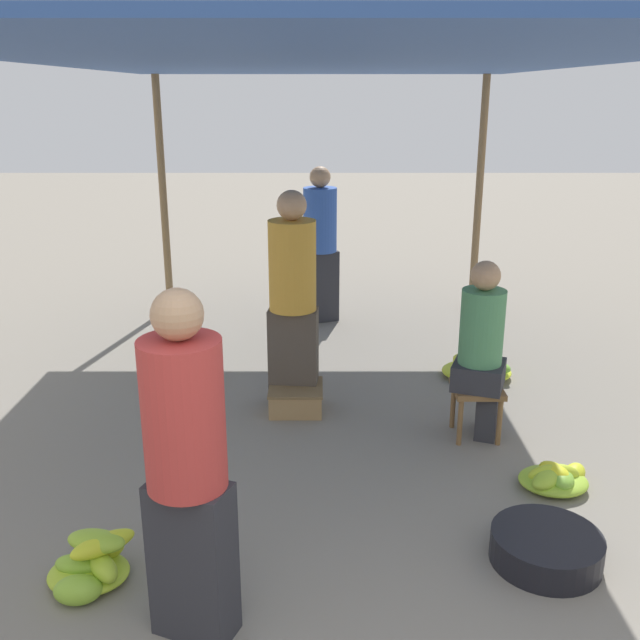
{
  "coord_description": "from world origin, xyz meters",
  "views": [
    {
      "loc": [
        -0.01,
        -1.77,
        2.35
      ],
      "look_at": [
        0.0,
        2.79,
        0.88
      ],
      "focal_mm": 40.0,
      "sensor_mm": 36.0,
      "label": 1
    }
  ],
  "objects_px": {
    "vendor_foreground": "(185,467)",
    "banana_pile_left_2": "(173,341)",
    "stool": "(475,396)",
    "banana_pile_left_0": "(90,565)",
    "banana_pile_right_0": "(476,367)",
    "banana_pile_left_1": "(184,368)",
    "vendor_seated": "(481,348)",
    "shopper_walking_mid": "(291,298)",
    "shopper_walking_far": "(318,243)",
    "crate_near": "(294,398)",
    "basin_black": "(544,548)",
    "banana_pile_right_1": "(554,478)"
  },
  "relations": [
    {
      "from": "shopper_walking_far",
      "to": "vendor_foreground",
      "type": "bearing_deg",
      "value": -96.93
    },
    {
      "from": "basin_black",
      "to": "banana_pile_left_1",
      "type": "distance_m",
      "value": 3.45
    },
    {
      "from": "banana_pile_left_0",
      "to": "banana_pile_right_1",
      "type": "bearing_deg",
      "value": 19.0
    },
    {
      "from": "stool",
      "to": "banana_pile_left_1",
      "type": "height_order",
      "value": "stool"
    },
    {
      "from": "banana_pile_left_2",
      "to": "banana_pile_left_1",
      "type": "bearing_deg",
      "value": -71.63
    },
    {
      "from": "banana_pile_left_0",
      "to": "vendor_foreground",
      "type": "bearing_deg",
      "value": -29.48
    },
    {
      "from": "banana_pile_left_0",
      "to": "banana_pile_left_1",
      "type": "height_order",
      "value": "banana_pile_left_0"
    },
    {
      "from": "banana_pile_right_1",
      "to": "banana_pile_left_0",
      "type": "bearing_deg",
      "value": -161.0
    },
    {
      "from": "stool",
      "to": "vendor_seated",
      "type": "relative_size",
      "value": 0.3
    },
    {
      "from": "vendor_foreground",
      "to": "banana_pile_left_2",
      "type": "distance_m",
      "value": 3.94
    },
    {
      "from": "vendor_seated",
      "to": "shopper_walking_far",
      "type": "xyz_separation_m",
      "value": [
        -1.12,
        2.69,
        0.19
      ]
    },
    {
      "from": "basin_black",
      "to": "banana_pile_right_0",
      "type": "height_order",
      "value": "banana_pile_right_0"
    },
    {
      "from": "vendor_seated",
      "to": "banana_pile_left_0",
      "type": "relative_size",
      "value": 2.83
    },
    {
      "from": "banana_pile_left_2",
      "to": "crate_near",
      "type": "relative_size",
      "value": 1.39
    },
    {
      "from": "vendor_seated",
      "to": "banana_pile_right_0",
      "type": "xyz_separation_m",
      "value": [
        0.24,
        1.1,
        -0.57
      ]
    },
    {
      "from": "stool",
      "to": "banana_pile_right_1",
      "type": "bearing_deg",
      "value": -63.55
    },
    {
      "from": "basin_black",
      "to": "banana_pile_left_1",
      "type": "relative_size",
      "value": 1.18
    },
    {
      "from": "stool",
      "to": "banana_pile_left_1",
      "type": "bearing_deg",
      "value": 153.9
    },
    {
      "from": "vendor_foreground",
      "to": "banana_pile_right_1",
      "type": "relative_size",
      "value": 3.39
    },
    {
      "from": "banana_pile_left_1",
      "to": "shopper_walking_mid",
      "type": "xyz_separation_m",
      "value": [
        0.95,
        -0.56,
        0.79
      ]
    },
    {
      "from": "stool",
      "to": "banana_pile_left_2",
      "type": "xyz_separation_m",
      "value": [
        -2.5,
        1.84,
        -0.24
      ]
    },
    {
      "from": "banana_pile_left_2",
      "to": "shopper_walking_mid",
      "type": "height_order",
      "value": "shopper_walking_mid"
    },
    {
      "from": "banana_pile_left_1",
      "to": "banana_pile_left_2",
      "type": "relative_size",
      "value": 0.85
    },
    {
      "from": "banana_pile_right_1",
      "to": "shopper_walking_far",
      "type": "relative_size",
      "value": 0.29
    },
    {
      "from": "banana_pile_right_0",
      "to": "banana_pile_left_1",
      "type": "bearing_deg",
      "value": -179.98
    },
    {
      "from": "crate_near",
      "to": "shopper_walking_mid",
      "type": "xyz_separation_m",
      "value": [
        -0.02,
        0.11,
        0.77
      ]
    },
    {
      "from": "banana_pile_left_0",
      "to": "shopper_walking_far",
      "type": "xyz_separation_m",
      "value": [
        1.14,
        4.3,
        0.74
      ]
    },
    {
      "from": "shopper_walking_far",
      "to": "vendor_seated",
      "type": "bearing_deg",
      "value": -67.41
    },
    {
      "from": "vendor_seated",
      "to": "basin_black",
      "type": "relative_size",
      "value": 2.23
    },
    {
      "from": "stool",
      "to": "crate_near",
      "type": "height_order",
      "value": "stool"
    },
    {
      "from": "banana_pile_left_1",
      "to": "stool",
      "type": "bearing_deg",
      "value": -26.1
    },
    {
      "from": "banana_pile_left_0",
      "to": "banana_pile_left_2",
      "type": "relative_size",
      "value": 0.79
    },
    {
      "from": "vendor_foreground",
      "to": "shopper_walking_mid",
      "type": "bearing_deg",
      "value": 81.81
    },
    {
      "from": "shopper_walking_mid",
      "to": "basin_black",
      "type": "bearing_deg",
      "value": -55.11
    },
    {
      "from": "vendor_foreground",
      "to": "banana_pile_right_1",
      "type": "bearing_deg",
      "value": 31.12
    },
    {
      "from": "stool",
      "to": "shopper_walking_far",
      "type": "distance_m",
      "value": 2.96
    },
    {
      "from": "banana_pile_right_1",
      "to": "shopper_walking_far",
      "type": "bearing_deg",
      "value": 113.14
    },
    {
      "from": "stool",
      "to": "banana_pile_right_1",
      "type": "height_order",
      "value": "stool"
    },
    {
      "from": "basin_black",
      "to": "banana_pile_left_0",
      "type": "height_order",
      "value": "banana_pile_left_0"
    },
    {
      "from": "stool",
      "to": "banana_pile_left_2",
      "type": "height_order",
      "value": "stool"
    },
    {
      "from": "banana_pile_right_0",
      "to": "shopper_walking_far",
      "type": "relative_size",
      "value": 0.36
    },
    {
      "from": "banana_pile_left_0",
      "to": "shopper_walking_mid",
      "type": "xyz_separation_m",
      "value": [
        0.93,
        2.15,
        0.76
      ]
    },
    {
      "from": "stool",
      "to": "shopper_walking_mid",
      "type": "height_order",
      "value": "shopper_walking_mid"
    },
    {
      "from": "vendor_seated",
      "to": "shopper_walking_mid",
      "type": "bearing_deg",
      "value": 157.64
    },
    {
      "from": "stool",
      "to": "banana_pile_right_0",
      "type": "xyz_separation_m",
      "value": [
        0.25,
        1.11,
        -0.22
      ]
    },
    {
      "from": "banana_pile_left_0",
      "to": "shopper_walking_far",
      "type": "bearing_deg",
      "value": 75.17
    },
    {
      "from": "stool",
      "to": "banana_pile_left_0",
      "type": "xyz_separation_m",
      "value": [
        -2.24,
        -1.6,
        -0.2
      ]
    },
    {
      "from": "banana_pile_left_2",
      "to": "crate_near",
      "type": "distance_m",
      "value": 1.85
    },
    {
      "from": "vendor_foreground",
      "to": "basin_black",
      "type": "xyz_separation_m",
      "value": [
        1.74,
        0.5,
        -0.76
      ]
    },
    {
      "from": "vendor_foreground",
      "to": "crate_near",
      "type": "bearing_deg",
      "value": 80.98
    }
  ]
}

